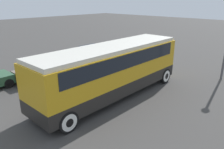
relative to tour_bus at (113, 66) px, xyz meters
The scene contains 4 objects.
ground_plane 1.95m from the tour_bus, behind, with size 120.00×120.00×0.00m, color #423F3D.
tour_bus is the anchor object (origin of this frame).
parked_car_mid 6.24m from the tour_bus, 99.85° to the left, with size 4.76×1.89×1.43m.
parked_car_far 9.19m from the tour_bus, 55.86° to the left, with size 4.11×1.88×1.40m.
Camera 1 is at (-9.14, -8.54, 5.80)m, focal length 35.00 mm.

